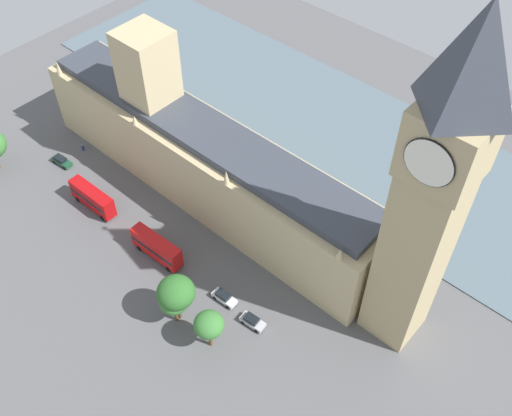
{
  "coord_description": "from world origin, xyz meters",
  "views": [
    {
      "loc": [
        51.69,
        60.14,
        84.36
      ],
      "look_at": [
        1.0,
        15.07,
        9.07
      ],
      "focal_mm": 41.21,
      "sensor_mm": 36.0,
      "label": 1
    }
  ],
  "objects_px": {
    "double_decker_bus_opposite_hall": "(157,247)",
    "pedestrian_near_tower": "(83,148)",
    "parliament_building": "(200,156)",
    "car_dark_green_kerbside": "(61,161)",
    "street_lamp_slot_10": "(163,287)",
    "car_silver_trailing": "(252,321)",
    "plane_tree_by_river_gate": "(174,301)",
    "clock_tower": "(432,197)",
    "plane_tree_corner": "(209,325)",
    "double_decker_bus_midblock": "(93,198)",
    "car_white_far_end": "(224,297)",
    "plane_tree_leading": "(176,293)"
  },
  "relations": [
    {
      "from": "parliament_building",
      "to": "double_decker_bus_midblock",
      "type": "height_order",
      "value": "parliament_building"
    },
    {
      "from": "parliament_building",
      "to": "street_lamp_slot_10",
      "type": "relative_size",
      "value": 13.48
    },
    {
      "from": "parliament_building",
      "to": "pedestrian_near_tower",
      "type": "relative_size",
      "value": 48.55
    },
    {
      "from": "double_decker_bus_opposite_hall",
      "to": "pedestrian_near_tower",
      "type": "height_order",
      "value": "double_decker_bus_opposite_hall"
    },
    {
      "from": "pedestrian_near_tower",
      "to": "plane_tree_leading",
      "type": "bearing_deg",
      "value": 16.12
    },
    {
      "from": "double_decker_bus_opposite_hall",
      "to": "street_lamp_slot_10",
      "type": "relative_size",
      "value": 1.87
    },
    {
      "from": "double_decker_bus_midblock",
      "to": "plane_tree_corner",
      "type": "xyz_separation_m",
      "value": [
        6.22,
        37.62,
        3.33
      ]
    },
    {
      "from": "parliament_building",
      "to": "plane_tree_by_river_gate",
      "type": "distance_m",
      "value": 30.3
    },
    {
      "from": "clock_tower",
      "to": "car_white_far_end",
      "type": "distance_m",
      "value": 40.48
    },
    {
      "from": "plane_tree_by_river_gate",
      "to": "street_lamp_slot_10",
      "type": "relative_size",
      "value": 1.34
    },
    {
      "from": "parliament_building",
      "to": "car_dark_green_kerbside",
      "type": "bearing_deg",
      "value": -61.96
    },
    {
      "from": "car_silver_trailing",
      "to": "plane_tree_by_river_gate",
      "type": "bearing_deg",
      "value": -57.77
    },
    {
      "from": "double_decker_bus_opposite_hall",
      "to": "street_lamp_slot_10",
      "type": "bearing_deg",
      "value": 52.33
    },
    {
      "from": "plane_tree_corner",
      "to": "plane_tree_by_river_gate",
      "type": "distance_m",
      "value": 7.41
    },
    {
      "from": "car_silver_trailing",
      "to": "street_lamp_slot_10",
      "type": "distance_m",
      "value": 15.77
    },
    {
      "from": "double_decker_bus_opposite_hall",
      "to": "car_silver_trailing",
      "type": "xyz_separation_m",
      "value": [
        -0.85,
        21.98,
        -1.75
      ]
    },
    {
      "from": "clock_tower",
      "to": "car_silver_trailing",
      "type": "distance_m",
      "value": 37.14
    },
    {
      "from": "clock_tower",
      "to": "pedestrian_near_tower",
      "type": "relative_size",
      "value": 36.99
    },
    {
      "from": "clock_tower",
      "to": "plane_tree_by_river_gate",
      "type": "relative_size",
      "value": 7.64
    },
    {
      "from": "car_white_far_end",
      "to": "plane_tree_by_river_gate",
      "type": "distance_m",
      "value": 9.72
    },
    {
      "from": "double_decker_bus_opposite_hall",
      "to": "street_lamp_slot_10",
      "type": "height_order",
      "value": "street_lamp_slot_10"
    },
    {
      "from": "parliament_building",
      "to": "car_dark_green_kerbside",
      "type": "relative_size",
      "value": 15.78
    },
    {
      "from": "clock_tower",
      "to": "car_dark_green_kerbside",
      "type": "bearing_deg",
      "value": -79.39
    },
    {
      "from": "double_decker_bus_midblock",
      "to": "street_lamp_slot_10",
      "type": "relative_size",
      "value": 1.86
    },
    {
      "from": "double_decker_bus_opposite_hall",
      "to": "car_silver_trailing",
      "type": "distance_m",
      "value": 22.07
    },
    {
      "from": "double_decker_bus_midblock",
      "to": "pedestrian_near_tower",
      "type": "xyz_separation_m",
      "value": [
        -8.52,
        -14.94,
        -1.93
      ]
    },
    {
      "from": "car_dark_green_kerbside",
      "to": "car_silver_trailing",
      "type": "bearing_deg",
      "value": 82.8
    },
    {
      "from": "clock_tower",
      "to": "car_dark_green_kerbside",
      "type": "xyz_separation_m",
      "value": [
        13.43,
        -71.65,
        -29.28
      ]
    },
    {
      "from": "car_dark_green_kerbside",
      "to": "double_decker_bus_opposite_hall",
      "type": "height_order",
      "value": "double_decker_bus_opposite_hall"
    },
    {
      "from": "pedestrian_near_tower",
      "to": "car_dark_green_kerbside",
      "type": "bearing_deg",
      "value": -54.49
    },
    {
      "from": "double_decker_bus_midblock",
      "to": "car_silver_trailing",
      "type": "xyz_separation_m",
      "value": [
        -0.94,
        40.1,
        -1.75
      ]
    },
    {
      "from": "street_lamp_slot_10",
      "to": "clock_tower",
      "type": "bearing_deg",
      "value": 125.42
    },
    {
      "from": "car_dark_green_kerbside",
      "to": "plane_tree_corner",
      "type": "relative_size",
      "value": 0.6
    },
    {
      "from": "double_decker_bus_opposite_hall",
      "to": "pedestrian_near_tower",
      "type": "distance_m",
      "value": 34.17
    },
    {
      "from": "plane_tree_leading",
      "to": "plane_tree_by_river_gate",
      "type": "bearing_deg",
      "value": -3.28
    },
    {
      "from": "parliament_building",
      "to": "plane_tree_by_river_gate",
      "type": "bearing_deg",
      "value": 36.77
    },
    {
      "from": "clock_tower",
      "to": "plane_tree_corner",
      "type": "relative_size",
      "value": 7.23
    },
    {
      "from": "plane_tree_by_river_gate",
      "to": "car_dark_green_kerbside",
      "type": "bearing_deg",
      "value": -102.19
    },
    {
      "from": "plane_tree_corner",
      "to": "plane_tree_by_river_gate",
      "type": "bearing_deg",
      "value": -86.24
    },
    {
      "from": "double_decker_bus_midblock",
      "to": "double_decker_bus_opposite_hall",
      "type": "distance_m",
      "value": 18.11
    },
    {
      "from": "car_silver_trailing",
      "to": "plane_tree_corner",
      "type": "height_order",
      "value": "plane_tree_corner"
    },
    {
      "from": "car_white_far_end",
      "to": "double_decker_bus_opposite_hall",
      "type": "bearing_deg",
      "value": -88.77
    },
    {
      "from": "parliament_building",
      "to": "car_silver_trailing",
      "type": "xyz_separation_m",
      "value": [
        16.47,
        27.88,
        -8.09
      ]
    },
    {
      "from": "car_white_far_end",
      "to": "car_dark_green_kerbside",
      "type": "bearing_deg",
      "value": -95.09
    },
    {
      "from": "double_decker_bus_opposite_hall",
      "to": "pedestrian_near_tower",
      "type": "bearing_deg",
      "value": -106.85
    },
    {
      "from": "clock_tower",
      "to": "car_silver_trailing",
      "type": "bearing_deg",
      "value": -47.23
    },
    {
      "from": "plane_tree_corner",
      "to": "pedestrian_near_tower",
      "type": "bearing_deg",
      "value": -105.67
    },
    {
      "from": "car_dark_green_kerbside",
      "to": "plane_tree_by_river_gate",
      "type": "relative_size",
      "value": 0.64
    },
    {
      "from": "clock_tower",
      "to": "car_white_far_end",
      "type": "relative_size",
      "value": 12.77
    },
    {
      "from": "car_white_far_end",
      "to": "street_lamp_slot_10",
      "type": "relative_size",
      "value": 0.8
    }
  ]
}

